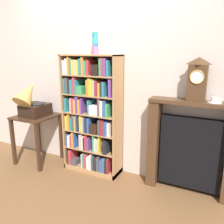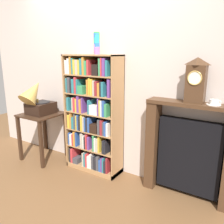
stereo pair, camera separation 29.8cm
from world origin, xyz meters
TOP-DOWN VIEW (x-y plane):
  - ground_plane at (0.00, 0.00)m, footprint 7.71×6.40m
  - wall_back at (0.20, 0.35)m, footprint 4.71×0.08m
  - bookshelf at (-0.01, 0.15)m, footprint 0.78×0.29m
  - cup_stack at (0.05, 0.19)m, footprint 0.08×0.08m
  - side_table_left at (-0.87, 0.03)m, footprint 0.54×0.56m
  - gramophone at (-0.87, -0.03)m, footprint 0.33×0.51m
  - fireplace_mantel at (1.27, 0.22)m, footprint 0.97×0.21m
  - mantel_clock at (1.28, 0.20)m, footprint 0.19×0.14m
  - teacup_with_saucer at (1.47, 0.20)m, footprint 0.14×0.14m

SIDE VIEW (x-z plane):
  - ground_plane at x=0.00m, z-range -0.02..0.00m
  - fireplace_mantel at x=1.27m, z-range -0.01..1.09m
  - side_table_left at x=-0.87m, z-range 0.19..0.90m
  - bookshelf at x=-0.01m, z-range -0.02..1.56m
  - gramophone at x=-0.87m, z-range 0.66..1.22m
  - teacup_with_saucer at x=1.47m, z-range 1.09..1.15m
  - wall_back at x=0.20m, z-range 0.00..2.60m
  - mantel_clock at x=1.28m, z-range 1.10..1.56m
  - cup_stack at x=0.05m, z-range 1.58..1.85m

